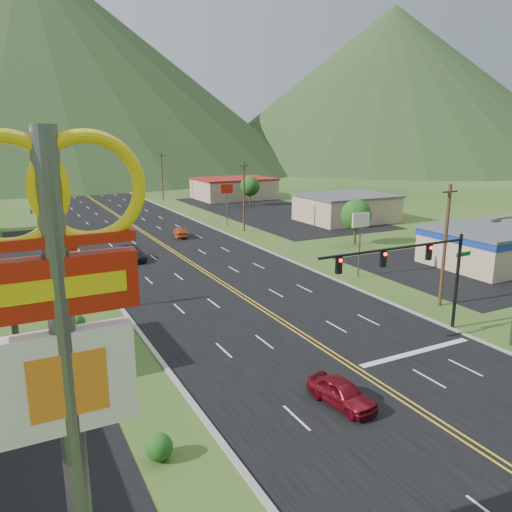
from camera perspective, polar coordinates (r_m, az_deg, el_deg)
name	(u,v)px	position (r m, az deg, el deg)	size (l,w,h in m)	color
pylon_sign	(62,331)	(12.67, -21.24, -7.95)	(4.32, 0.60, 14.00)	#59595E
traffic_signal	(417,264)	(35.17, 17.92, -0.85)	(13.10, 0.43, 7.00)	black
streetlight_west	(47,194)	(80.52, -22.80, 6.54)	(3.28, 0.25, 9.00)	#59595E
building_east_near	(501,243)	(60.39, 26.22, 1.32)	(15.40, 10.40, 4.10)	tan
building_east_mid	(346,208)	(82.67, 10.29, 5.44)	(14.40, 11.40, 4.30)	tan
building_east_far	(234,188)	(110.50, -2.57, 7.74)	(16.40, 12.40, 4.50)	tan
pole_sign_west_a	(64,251)	(40.95, -21.07, 0.50)	(2.00, 0.18, 6.40)	#59595E
pole_sign_west_b	(40,212)	(62.56, -23.45, 4.58)	(2.00, 0.18, 6.40)	#59595E
pole_sign_east_a	(361,227)	(49.66, 11.86, 3.32)	(2.00, 0.18, 6.40)	#59595E
pole_sign_east_b	(227,193)	(76.88, -3.37, 7.19)	(2.00, 0.18, 6.40)	#59595E
tree_east_a	(356,215)	(64.64, 11.36, 4.67)	(3.84, 3.84, 5.82)	#382314
tree_east_b	(250,186)	(98.71, -0.69, 7.99)	(3.84, 3.84, 5.82)	#382314
utility_pole_a	(445,245)	(42.89, 20.79, 1.19)	(1.60, 0.28, 10.00)	#382314
utility_pole_b	(244,196)	(72.57, -1.39, 6.88)	(1.60, 0.28, 10.00)	#382314
utility_pole_c	(162,176)	(109.78, -10.68, 8.98)	(1.60, 0.28, 10.00)	#382314
utility_pole_d	(120,166)	(148.45, -15.24, 9.92)	(1.60, 0.28, 10.00)	#382314
mountain_n	(33,61)	(232.30, -24.13, 19.71)	(220.00, 220.00, 85.00)	#233819
mountain_ne	(391,87)	(250.09, 15.14, 18.15)	(180.00, 180.00, 70.00)	#233819
car_red_near	(342,393)	(27.25, 9.76, -15.17)	(1.64, 4.07, 1.39)	maroon
car_dark_mid	(134,255)	(57.42, -13.73, 0.15)	(1.92, 4.71, 1.37)	black
car_red_far	(180,233)	(69.21, -8.63, 2.65)	(1.38, 3.97, 1.31)	maroon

